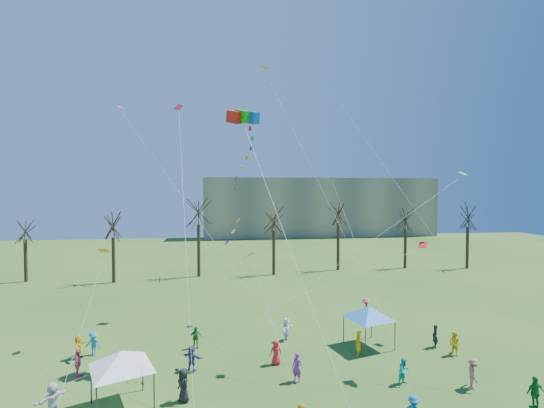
{
  "coord_description": "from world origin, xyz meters",
  "views": [
    {
      "loc": [
        -4.03,
        -16.31,
        11.75
      ],
      "look_at": [
        -1.1,
        5.0,
        11.0
      ],
      "focal_mm": 25.0,
      "sensor_mm": 36.0,
      "label": 1
    }
  ],
  "objects": [
    {
      "name": "bare_tree_row",
      "position": [
        4.56,
        36.32,
        7.24
      ],
      "size": [
        67.18,
        9.27,
        11.2
      ],
      "color": "black",
      "rests_on": "ground"
    },
    {
      "name": "canopy_tent_white",
      "position": [
        -9.32,
        4.59,
        2.69
      ],
      "size": [
        3.9,
        3.9,
        3.18
      ],
      "color": "#3F3F44",
      "rests_on": "ground"
    },
    {
      "name": "canopy_tent_blue",
      "position": [
        7.01,
        10.55,
        2.6
      ],
      "size": [
        3.95,
        3.95,
        3.07
      ],
      "color": "#3F3F44",
      "rests_on": "ground"
    },
    {
      "name": "festival_crowd",
      "position": [
        -1.05,
        7.24,
        0.88
      ],
      "size": [
        27.49,
        17.77,
        1.86
      ],
      "color": "red",
      "rests_on": "ground"
    },
    {
      "name": "big_box_kite",
      "position": [
        -2.37,
        9.36,
        12.05
      ],
      "size": [
        3.16,
        7.33,
        19.44
      ],
      "color": "red",
      "rests_on": "ground"
    },
    {
      "name": "small_kites_aloft",
      "position": [
        0.87,
        11.21,
        12.95
      ],
      "size": [
        29.05,
        19.56,
        33.77
      ],
      "color": "orange",
      "rests_on": "ground"
    },
    {
      "name": "distant_building",
      "position": [
        22.0,
        82.0,
        7.5
      ],
      "size": [
        60.0,
        14.0,
        15.0
      ],
      "primitive_type": "cube",
      "color": "gray",
      "rests_on": "ground"
    }
  ]
}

